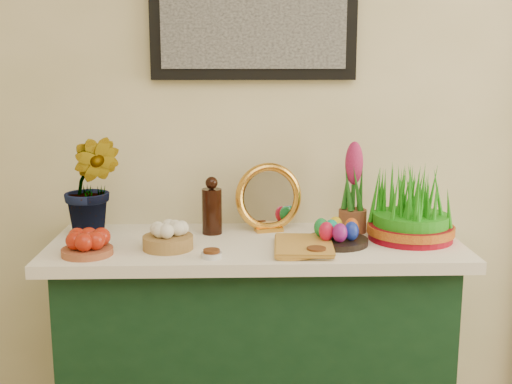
{
  "coord_description": "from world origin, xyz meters",
  "views": [
    {
      "loc": [
        -0.35,
        -0.13,
        1.48
      ],
      "look_at": [
        -0.29,
        1.95,
        1.07
      ],
      "focal_mm": 45.0,
      "sensor_mm": 36.0,
      "label": 1
    }
  ],
  "objects_px": {
    "book": "(274,245)",
    "mirror": "(269,198)",
    "hyacinth_green": "(91,170)",
    "wheatgrass_sabzeh": "(411,209)",
    "sideboard": "(256,365)"
  },
  "relations": [
    {
      "from": "book",
      "to": "mirror",
      "type": "bearing_deg",
      "value": 95.31
    },
    {
      "from": "hyacinth_green",
      "to": "wheatgrass_sabzeh",
      "type": "distance_m",
      "value": 1.11
    },
    {
      "from": "sideboard",
      "to": "wheatgrass_sabzeh",
      "type": "xyz_separation_m",
      "value": [
        0.54,
        -0.0,
        0.57
      ]
    },
    {
      "from": "book",
      "to": "sideboard",
      "type": "bearing_deg",
      "value": 120.09
    },
    {
      "from": "hyacinth_green",
      "to": "wheatgrass_sabzeh",
      "type": "xyz_separation_m",
      "value": [
        1.1,
        -0.08,
        -0.13
      ]
    },
    {
      "from": "hyacinth_green",
      "to": "wheatgrass_sabzeh",
      "type": "bearing_deg",
      "value": 0.85
    },
    {
      "from": "mirror",
      "to": "book",
      "type": "height_order",
      "value": "mirror"
    },
    {
      "from": "sideboard",
      "to": "hyacinth_green",
      "type": "xyz_separation_m",
      "value": [
        -0.57,
        0.08,
        0.7
      ]
    },
    {
      "from": "sideboard",
      "to": "wheatgrass_sabzeh",
      "type": "distance_m",
      "value": 0.78
    },
    {
      "from": "sideboard",
      "to": "hyacinth_green",
      "type": "relative_size",
      "value": 2.74
    },
    {
      "from": "wheatgrass_sabzeh",
      "to": "mirror",
      "type": "bearing_deg",
      "value": 163.94
    },
    {
      "from": "sideboard",
      "to": "mirror",
      "type": "bearing_deg",
      "value": 69.2
    },
    {
      "from": "mirror",
      "to": "wheatgrass_sabzeh",
      "type": "relative_size",
      "value": 0.85
    },
    {
      "from": "hyacinth_green",
      "to": "book",
      "type": "relative_size",
      "value": 1.89
    },
    {
      "from": "hyacinth_green",
      "to": "wheatgrass_sabzeh",
      "type": "relative_size",
      "value": 1.59
    }
  ]
}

